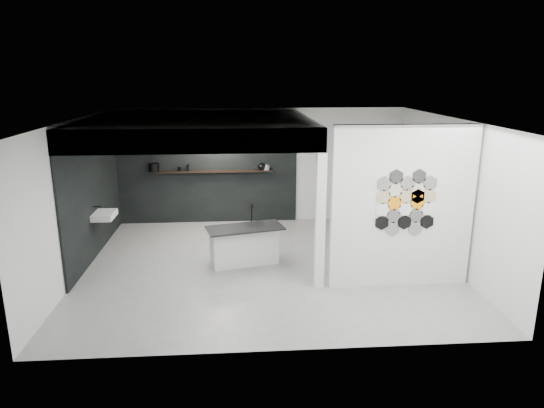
{
  "coord_description": "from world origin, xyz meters",
  "views": [
    {
      "loc": [
        -0.56,
        -8.74,
        3.6
      ],
      "look_at": [
        0.1,
        0.3,
        1.15
      ],
      "focal_mm": 32.0,
      "sensor_mm": 36.0,
      "label": 1
    }
  ],
  "objects_px": {
    "kettle": "(262,167)",
    "partition_panel": "(402,207)",
    "kitchen_island": "(244,244)",
    "utensil_cup": "(180,169)",
    "bottle_dark": "(188,168)",
    "wall_basin": "(104,215)",
    "glass_bowl": "(266,168)",
    "glass_vase": "(266,167)",
    "stockpot": "(154,167)"
  },
  "relations": [
    {
      "from": "kitchen_island",
      "to": "bottle_dark",
      "type": "bearing_deg",
      "value": 101.38
    },
    {
      "from": "wall_basin",
      "to": "kettle",
      "type": "height_order",
      "value": "kettle"
    },
    {
      "from": "kitchen_island",
      "to": "bottle_dark",
      "type": "relative_size",
      "value": 9.61
    },
    {
      "from": "glass_vase",
      "to": "utensil_cup",
      "type": "distance_m",
      "value": 2.09
    },
    {
      "from": "partition_panel",
      "to": "stockpot",
      "type": "height_order",
      "value": "partition_panel"
    },
    {
      "from": "glass_bowl",
      "to": "bottle_dark",
      "type": "bearing_deg",
      "value": 180.0
    },
    {
      "from": "wall_basin",
      "to": "utensil_cup",
      "type": "distance_m",
      "value": 2.49
    },
    {
      "from": "wall_basin",
      "to": "glass_bowl",
      "type": "distance_m",
      "value": 4.0
    },
    {
      "from": "partition_panel",
      "to": "glass_vase",
      "type": "relative_size",
      "value": 21.6
    },
    {
      "from": "kitchen_island",
      "to": "glass_bowl",
      "type": "bearing_deg",
      "value": 63.71
    },
    {
      "from": "stockpot",
      "to": "bottle_dark",
      "type": "relative_size",
      "value": 1.52
    },
    {
      "from": "wall_basin",
      "to": "glass_vase",
      "type": "height_order",
      "value": "glass_vase"
    },
    {
      "from": "partition_panel",
      "to": "wall_basin",
      "type": "height_order",
      "value": "partition_panel"
    },
    {
      "from": "glass_vase",
      "to": "bottle_dark",
      "type": "xyz_separation_m",
      "value": [
        -1.89,
        0.0,
        0.02
      ]
    },
    {
      "from": "partition_panel",
      "to": "stockpot",
      "type": "bearing_deg",
      "value": 141.01
    },
    {
      "from": "kitchen_island",
      "to": "partition_panel",
      "type": "bearing_deg",
      "value": -36.88
    },
    {
      "from": "partition_panel",
      "to": "glass_bowl",
      "type": "xyz_separation_m",
      "value": [
        -2.08,
        3.87,
        -0.02
      ]
    },
    {
      "from": "kitchen_island",
      "to": "glass_bowl",
      "type": "distance_m",
      "value": 2.96
    },
    {
      "from": "partition_panel",
      "to": "wall_basin",
      "type": "relative_size",
      "value": 4.67
    },
    {
      "from": "wall_basin",
      "to": "utensil_cup",
      "type": "bearing_deg",
      "value": 57.87
    },
    {
      "from": "kettle",
      "to": "glass_bowl",
      "type": "xyz_separation_m",
      "value": [
        0.11,
        0.0,
        -0.03
      ]
    },
    {
      "from": "kitchen_island",
      "to": "stockpot",
      "type": "relative_size",
      "value": 6.34
    },
    {
      "from": "kettle",
      "to": "glass_vase",
      "type": "relative_size",
      "value": 1.56
    },
    {
      "from": "stockpot",
      "to": "glass_bowl",
      "type": "relative_size",
      "value": 1.59
    },
    {
      "from": "partition_panel",
      "to": "wall_basin",
      "type": "distance_m",
      "value": 5.78
    },
    {
      "from": "partition_panel",
      "to": "glass_bowl",
      "type": "bearing_deg",
      "value": 118.23
    },
    {
      "from": "kettle",
      "to": "utensil_cup",
      "type": "xyz_separation_m",
      "value": [
        -1.99,
        0.0,
        -0.04
      ]
    },
    {
      "from": "kitchen_island",
      "to": "utensil_cup",
      "type": "bearing_deg",
      "value": 104.76
    },
    {
      "from": "wall_basin",
      "to": "bottle_dark",
      "type": "relative_size",
      "value": 3.7
    },
    {
      "from": "kettle",
      "to": "partition_panel",
      "type": "bearing_deg",
      "value": -41.47
    },
    {
      "from": "wall_basin",
      "to": "kitchen_island",
      "type": "relative_size",
      "value": 0.38
    },
    {
      "from": "stockpot",
      "to": "bottle_dark",
      "type": "distance_m",
      "value": 0.81
    },
    {
      "from": "stockpot",
      "to": "utensil_cup",
      "type": "distance_m",
      "value": 0.61
    },
    {
      "from": "glass_vase",
      "to": "bottle_dark",
      "type": "relative_size",
      "value": 0.8
    },
    {
      "from": "kitchen_island",
      "to": "glass_bowl",
      "type": "height_order",
      "value": "glass_bowl"
    },
    {
      "from": "glass_vase",
      "to": "utensil_cup",
      "type": "relative_size",
      "value": 1.35
    },
    {
      "from": "partition_panel",
      "to": "wall_basin",
      "type": "bearing_deg",
      "value": 161.77
    },
    {
      "from": "partition_panel",
      "to": "kitchen_island",
      "type": "distance_m",
      "value": 3.07
    },
    {
      "from": "kitchen_island",
      "to": "stockpot",
      "type": "xyz_separation_m",
      "value": [
        -2.1,
        2.73,
        1.03
      ]
    },
    {
      "from": "partition_panel",
      "to": "glass_vase",
      "type": "height_order",
      "value": "partition_panel"
    },
    {
      "from": "utensil_cup",
      "to": "glass_vase",
      "type": "bearing_deg",
      "value": 0.0
    },
    {
      "from": "partition_panel",
      "to": "stockpot",
      "type": "xyz_separation_m",
      "value": [
        -4.78,
        3.87,
        0.02
      ]
    },
    {
      "from": "kettle",
      "to": "bottle_dark",
      "type": "height_order",
      "value": "kettle"
    },
    {
      "from": "stockpot",
      "to": "utensil_cup",
      "type": "relative_size",
      "value": 2.56
    },
    {
      "from": "glass_bowl",
      "to": "glass_vase",
      "type": "xyz_separation_m",
      "value": [
        0.0,
        0.0,
        0.01
      ]
    },
    {
      "from": "kettle",
      "to": "glass_bowl",
      "type": "distance_m",
      "value": 0.11
    },
    {
      "from": "kitchen_island",
      "to": "bottle_dark",
      "type": "height_order",
      "value": "bottle_dark"
    },
    {
      "from": "kettle",
      "to": "glass_bowl",
      "type": "bearing_deg",
      "value": 19.09
    },
    {
      "from": "partition_panel",
      "to": "glass_vase",
      "type": "xyz_separation_m",
      "value": [
        -2.08,
        3.87,
        -0.02
      ]
    },
    {
      "from": "wall_basin",
      "to": "glass_bowl",
      "type": "height_order",
      "value": "glass_bowl"
    }
  ]
}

